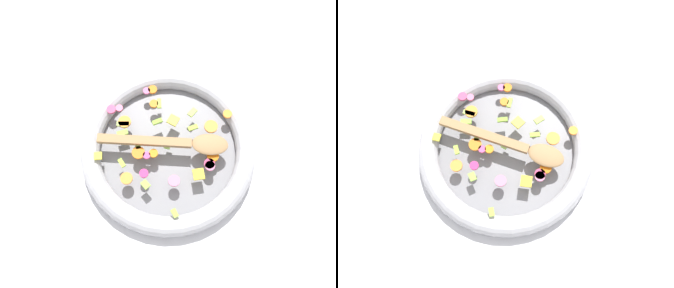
% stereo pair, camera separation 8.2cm
% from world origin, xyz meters
% --- Properties ---
extents(ground_plane, '(4.00, 4.00, 0.00)m').
position_xyz_m(ground_plane, '(0.00, 0.00, 0.00)').
color(ground_plane, silver).
extents(skillet, '(0.45, 0.45, 0.05)m').
position_xyz_m(skillet, '(0.00, 0.00, 0.02)').
color(skillet, slate).
rests_on(skillet, ground_plane).
extents(chopped_vegetables, '(0.37, 0.36, 0.01)m').
position_xyz_m(chopped_vegetables, '(-0.01, 0.01, 0.05)').
color(chopped_vegetables, orange).
rests_on(chopped_vegetables, skillet).
extents(wooden_spoon, '(0.32, 0.11, 0.01)m').
position_xyz_m(wooden_spoon, '(0.02, -0.00, 0.06)').
color(wooden_spoon, '#A87F51').
rests_on(wooden_spoon, chopped_vegetables).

